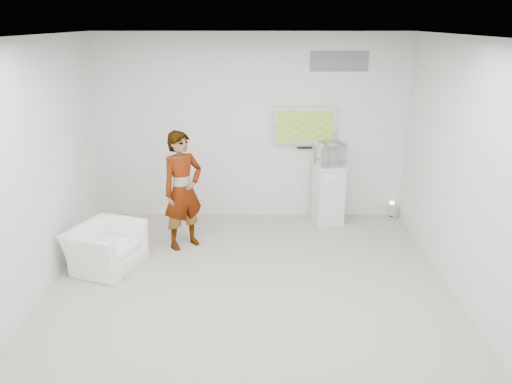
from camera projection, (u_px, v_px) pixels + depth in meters
room at (249, 173)px, 5.70m from camera, size 5.01×5.01×3.00m
tv at (305, 126)px, 7.99m from camera, size 1.00×0.08×0.60m
logo_decal at (339, 62)px, 7.70m from camera, size 0.90×0.02×0.30m
person at (183, 190)px, 7.10m from camera, size 0.75×0.72×1.72m
armchair at (106, 247)px, 6.64m from camera, size 1.06×1.12×0.59m
pedestal at (328, 194)px, 8.08m from camera, size 0.56×0.56×0.98m
floor_uplight at (391, 210)px, 8.33m from camera, size 0.24×0.24×0.30m
vitrine at (330, 154)px, 7.85m from camera, size 0.48×0.48×0.37m
console at (330, 158)px, 7.88m from camera, size 0.07×0.17×0.23m
wii_remote at (190, 139)px, 7.14m from camera, size 0.10×0.15×0.04m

